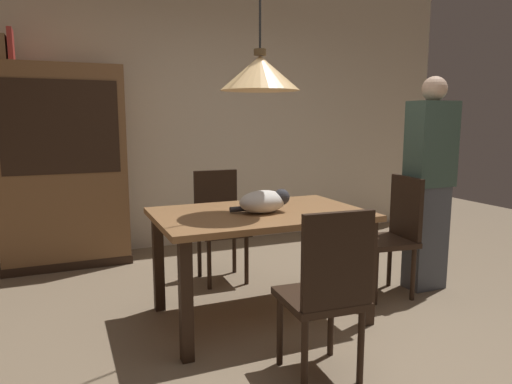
{
  "coord_description": "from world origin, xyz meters",
  "views": [
    {
      "loc": [
        -1.32,
        -2.29,
        1.37
      ],
      "look_at": [
        -0.04,
        0.73,
        0.85
      ],
      "focal_mm": 32.58,
      "sensor_mm": 36.0,
      "label": 1
    }
  ],
  "objects_px": {
    "hutch_bookcase": "(64,171)",
    "book_red_tall": "(11,45)",
    "dining_table": "(260,226)",
    "chair_right_side": "(394,231)",
    "chair_far_back": "(219,220)",
    "person_standing": "(429,184)",
    "chair_near_front": "(327,289)",
    "pendant_lamp": "(260,73)",
    "book_brown_thick": "(2,49)",
    "cat_sleeping": "(264,201)"
  },
  "relations": [
    {
      "from": "dining_table",
      "to": "person_standing",
      "type": "distance_m",
      "value": 1.48
    },
    {
      "from": "dining_table",
      "to": "book_red_tall",
      "type": "xyz_separation_m",
      "value": [
        -1.55,
        1.79,
        1.34
      ]
    },
    {
      "from": "book_red_tall",
      "to": "dining_table",
      "type": "bearing_deg",
      "value": -49.14
    },
    {
      "from": "dining_table",
      "to": "book_red_tall",
      "type": "height_order",
      "value": "book_red_tall"
    },
    {
      "from": "book_red_tall",
      "to": "book_brown_thick",
      "type": "bearing_deg",
      "value": 180.0
    },
    {
      "from": "chair_near_front",
      "to": "book_red_tall",
      "type": "xyz_separation_m",
      "value": [
        -1.55,
        2.67,
        1.48
      ]
    },
    {
      "from": "chair_far_back",
      "to": "person_standing",
      "type": "xyz_separation_m",
      "value": [
        1.47,
        -0.87,
        0.34
      ]
    },
    {
      "from": "chair_far_back",
      "to": "pendant_lamp",
      "type": "distance_m",
      "value": 1.45
    },
    {
      "from": "dining_table",
      "to": "chair_far_back",
      "type": "bearing_deg",
      "value": 89.84
    },
    {
      "from": "chair_near_front",
      "to": "cat_sleeping",
      "type": "xyz_separation_m",
      "value": [
        0.02,
        0.83,
        0.32
      ]
    },
    {
      "from": "pendant_lamp",
      "to": "book_brown_thick",
      "type": "relative_size",
      "value": 5.42
    },
    {
      "from": "book_brown_thick",
      "to": "book_red_tall",
      "type": "relative_size",
      "value": 0.86
    },
    {
      "from": "dining_table",
      "to": "chair_right_side",
      "type": "height_order",
      "value": "chair_right_side"
    },
    {
      "from": "chair_near_front",
      "to": "book_red_tall",
      "type": "bearing_deg",
      "value": 120.07
    },
    {
      "from": "chair_right_side",
      "to": "hutch_bookcase",
      "type": "height_order",
      "value": "hutch_bookcase"
    },
    {
      "from": "chair_far_back",
      "to": "hutch_bookcase",
      "type": "relative_size",
      "value": 0.5
    },
    {
      "from": "book_brown_thick",
      "to": "pendant_lamp",
      "type": "bearing_deg",
      "value": -47.94
    },
    {
      "from": "pendant_lamp",
      "to": "person_standing",
      "type": "distance_m",
      "value": 1.68
    },
    {
      "from": "book_brown_thick",
      "to": "chair_far_back",
      "type": "bearing_deg",
      "value": -29.45
    },
    {
      "from": "dining_table",
      "to": "chair_near_front",
      "type": "relative_size",
      "value": 1.51
    },
    {
      "from": "chair_far_back",
      "to": "person_standing",
      "type": "distance_m",
      "value": 1.74
    },
    {
      "from": "dining_table",
      "to": "chair_right_side",
      "type": "relative_size",
      "value": 1.51
    },
    {
      "from": "chair_near_front",
      "to": "cat_sleeping",
      "type": "distance_m",
      "value": 0.89
    },
    {
      "from": "chair_right_side",
      "to": "pendant_lamp",
      "type": "bearing_deg",
      "value": 179.56
    },
    {
      "from": "hutch_bookcase",
      "to": "person_standing",
      "type": "bearing_deg",
      "value": -33.81
    },
    {
      "from": "chair_right_side",
      "to": "chair_far_back",
      "type": "height_order",
      "value": "same"
    },
    {
      "from": "chair_near_front",
      "to": "person_standing",
      "type": "bearing_deg",
      "value": 30.95
    },
    {
      "from": "pendant_lamp",
      "to": "chair_near_front",
      "type": "bearing_deg",
      "value": -90.31
    },
    {
      "from": "hutch_bookcase",
      "to": "book_red_tall",
      "type": "height_order",
      "value": "book_red_tall"
    },
    {
      "from": "cat_sleeping",
      "to": "hutch_bookcase",
      "type": "height_order",
      "value": "hutch_bookcase"
    },
    {
      "from": "pendant_lamp",
      "to": "book_brown_thick",
      "type": "distance_m",
      "value": 2.43
    },
    {
      "from": "cat_sleeping",
      "to": "person_standing",
      "type": "distance_m",
      "value": 1.46
    },
    {
      "from": "chair_right_side",
      "to": "chair_far_back",
      "type": "distance_m",
      "value": 1.43
    },
    {
      "from": "chair_near_front",
      "to": "person_standing",
      "type": "xyz_separation_m",
      "value": [
        1.47,
        0.88,
        0.34
      ]
    },
    {
      "from": "chair_right_side",
      "to": "chair_far_back",
      "type": "relative_size",
      "value": 1.0
    },
    {
      "from": "chair_far_back",
      "to": "book_red_tall",
      "type": "xyz_separation_m",
      "value": [
        -1.55,
        0.91,
        1.48
      ]
    },
    {
      "from": "chair_near_front",
      "to": "book_red_tall",
      "type": "relative_size",
      "value": 3.32
    },
    {
      "from": "cat_sleeping",
      "to": "chair_far_back",
      "type": "bearing_deg",
      "value": 90.63
    },
    {
      "from": "book_brown_thick",
      "to": "book_red_tall",
      "type": "height_order",
      "value": "book_red_tall"
    },
    {
      "from": "chair_right_side",
      "to": "chair_near_front",
      "type": "bearing_deg",
      "value": -142.48
    },
    {
      "from": "chair_right_side",
      "to": "book_red_tall",
      "type": "xyz_separation_m",
      "value": [
        -2.68,
        1.8,
        1.48
      ]
    },
    {
      "from": "book_brown_thick",
      "to": "person_standing",
      "type": "bearing_deg",
      "value": -30.09
    },
    {
      "from": "cat_sleeping",
      "to": "person_standing",
      "type": "height_order",
      "value": "person_standing"
    },
    {
      "from": "cat_sleeping",
      "to": "pendant_lamp",
      "type": "distance_m",
      "value": 0.84
    },
    {
      "from": "dining_table",
      "to": "hutch_bookcase",
      "type": "xyz_separation_m",
      "value": [
        -1.2,
        1.79,
        0.24
      ]
    },
    {
      "from": "dining_table",
      "to": "hutch_bookcase",
      "type": "relative_size",
      "value": 0.76
    },
    {
      "from": "person_standing",
      "to": "dining_table",
      "type": "bearing_deg",
      "value": -179.81
    },
    {
      "from": "book_red_tall",
      "to": "chair_right_side",
      "type": "bearing_deg",
      "value": -33.92
    },
    {
      "from": "dining_table",
      "to": "chair_far_back",
      "type": "relative_size",
      "value": 1.51
    },
    {
      "from": "dining_table",
      "to": "person_standing",
      "type": "xyz_separation_m",
      "value": [
        1.47,
        0.0,
        0.21
      ]
    }
  ]
}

